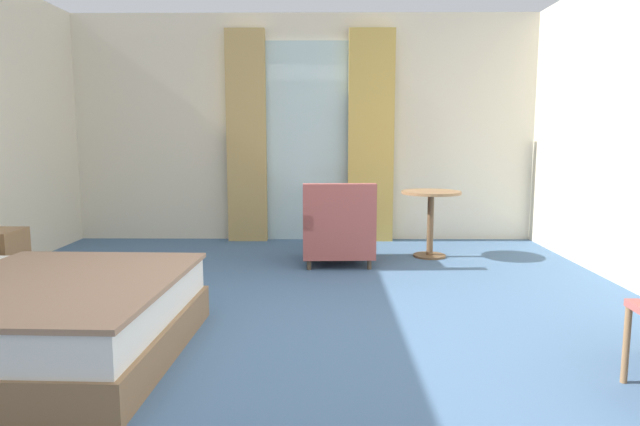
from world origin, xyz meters
name	(u,v)px	position (x,y,z in m)	size (l,w,h in m)	color
ground	(284,347)	(0.00, 0.00, -0.05)	(6.46, 7.92, 0.10)	#426084
wall_back	(305,129)	(0.00, 3.70, 1.42)	(6.06, 0.12, 2.84)	beige
balcony_glass_door	(309,142)	(0.06, 3.62, 1.25)	(1.12, 0.02, 2.50)	silver
curtain_panel_left	(246,137)	(-0.72, 3.52, 1.32)	(0.49, 0.10, 2.63)	tan
curtain_panel_right	(371,137)	(0.84, 3.52, 1.32)	(0.57, 0.10, 2.63)	tan
armchair_by_window	(338,232)	(0.40, 2.23, 0.34)	(0.76, 0.82, 0.86)	#9E4C47
round_cafe_table	(431,209)	(1.43, 2.57, 0.54)	(0.65, 0.65, 0.73)	olive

